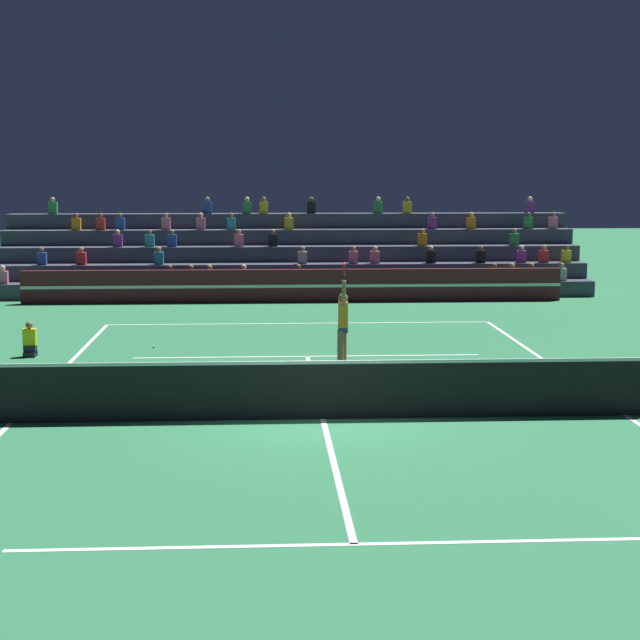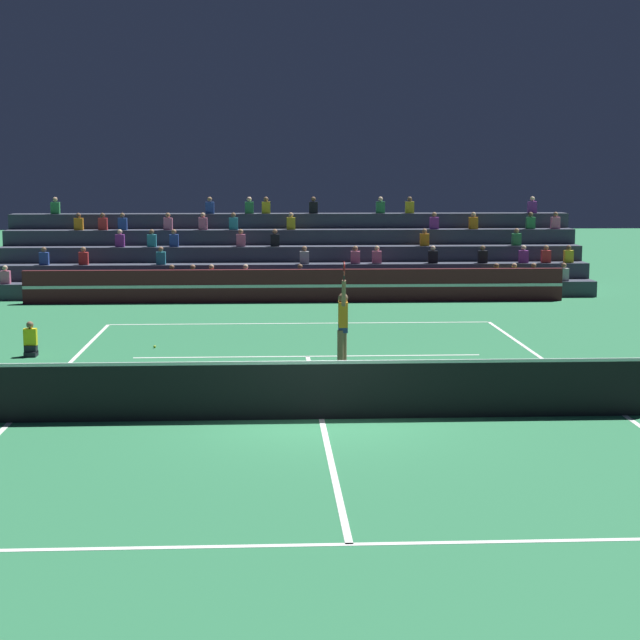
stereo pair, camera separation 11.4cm
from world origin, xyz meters
TOP-DOWN VIEW (x-y plane):
  - ground_plane at (0.00, 0.00)m, footprint 120.00×120.00m
  - court_lines at (0.00, 0.00)m, footprint 11.10×23.90m
  - tennis_net at (0.00, 0.00)m, footprint 12.00×0.10m
  - sponsor_banner_wall at (0.00, 16.88)m, footprint 18.00×0.26m
  - bleacher_stand at (0.01, 20.68)m, footprint 20.98×4.75m
  - ball_kid_courtside at (-6.58, 6.77)m, footprint 0.30×0.36m
  - tennis_player at (0.71, 4.71)m, footprint 0.35×0.97m
  - tennis_ball at (-3.76, 7.82)m, footprint 0.07×0.07m

SIDE VIEW (x-z plane):
  - ground_plane at x=0.00m, z-range 0.00..0.00m
  - court_lines at x=0.00m, z-range 0.00..0.01m
  - tennis_ball at x=-3.76m, z-range 0.00..0.07m
  - ball_kid_courtside at x=-6.58m, z-range -0.09..0.75m
  - tennis_net at x=0.00m, z-range -0.01..1.09m
  - sponsor_banner_wall at x=0.00m, z-range 0.00..1.10m
  - tennis_player at x=0.71m, z-range -0.26..2.23m
  - bleacher_stand at x=0.01m, z-range -0.67..2.71m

